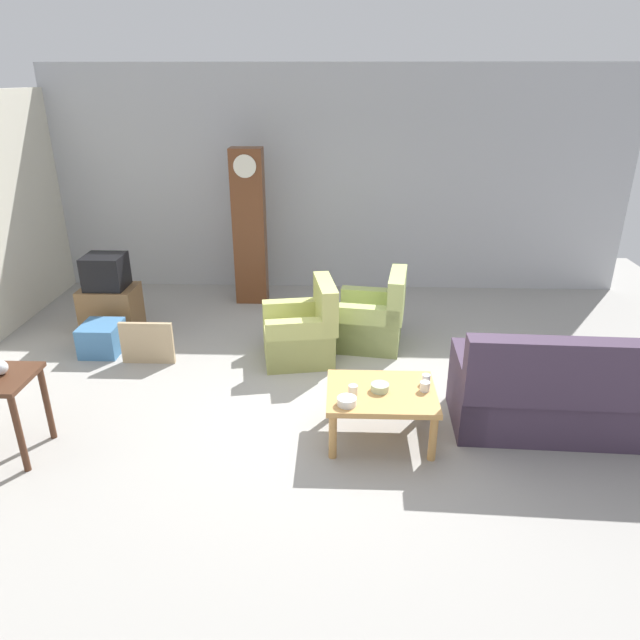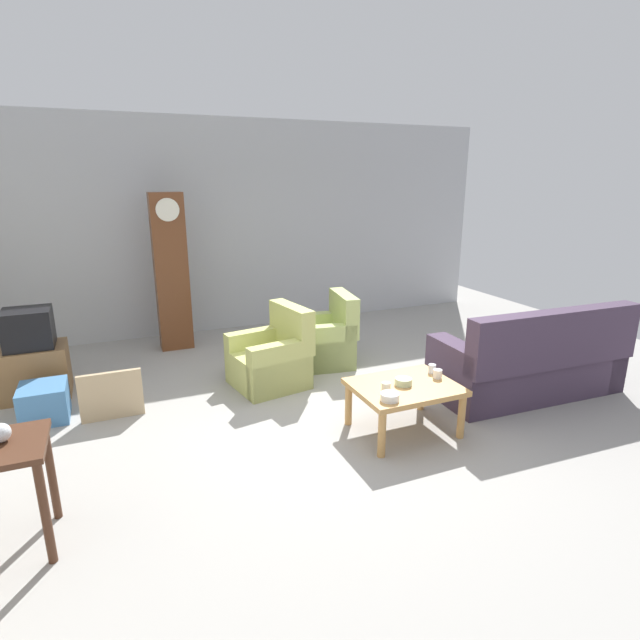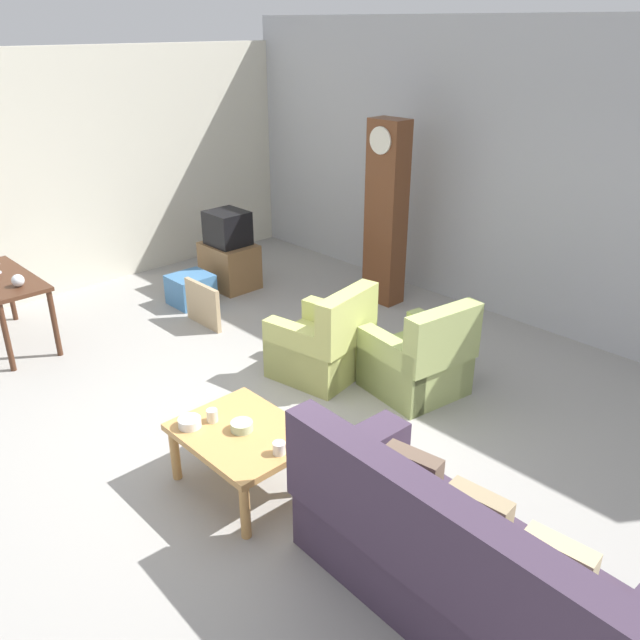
# 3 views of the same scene
# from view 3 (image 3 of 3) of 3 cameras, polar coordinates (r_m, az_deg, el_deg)

# --- Properties ---
(ground_plane) EXTENTS (10.40, 10.40, 0.00)m
(ground_plane) POSITION_cam_3_polar(r_m,az_deg,el_deg) (5.51, -4.92, -9.88)
(ground_plane) COLOR #999691
(garage_door_wall) EXTENTS (8.40, 0.16, 3.20)m
(garage_door_wall) POSITION_cam_3_polar(r_m,az_deg,el_deg) (7.47, 17.06, 11.94)
(garage_door_wall) COLOR #ADAFB5
(garage_door_wall) RESTS_ON ground_plane
(pegboard_wall_left) EXTENTS (0.12, 6.40, 2.88)m
(pegboard_wall_left) POSITION_cam_3_polar(r_m,az_deg,el_deg) (8.58, -21.42, 11.78)
(pegboard_wall_left) COLOR beige
(pegboard_wall_left) RESTS_ON ground_plane
(couch_floral) EXTENTS (2.13, 0.96, 1.04)m
(couch_floral) POSITION_cam_3_polar(r_m,az_deg,el_deg) (3.95, 12.19, -20.40)
(couch_floral) COLOR #423347
(couch_floral) RESTS_ON ground_plane
(armchair_olive_near) EXTENTS (0.91, 0.89, 0.92)m
(armchair_olive_near) POSITION_cam_3_polar(r_m,az_deg,el_deg) (6.19, 0.29, -2.31)
(armchair_olive_near) COLOR #B7BC66
(armchair_olive_near) RESTS_ON ground_plane
(armchair_olive_far) EXTENTS (0.89, 0.87, 0.92)m
(armchair_olive_far) POSITION_cam_3_polar(r_m,az_deg,el_deg) (5.97, 8.66, -3.69)
(armchair_olive_far) COLOR #A8B869
(armchair_olive_far) RESTS_ON ground_plane
(coffee_table_wood) EXTENTS (0.96, 0.76, 0.48)m
(coffee_table_wood) POSITION_cam_3_polar(r_m,az_deg,el_deg) (4.75, -6.73, -10.33)
(coffee_table_wood) COLOR tan
(coffee_table_wood) RESTS_ON ground_plane
(console_table_dark) EXTENTS (1.30, 0.56, 0.75)m
(console_table_dark) POSITION_cam_3_polar(r_m,az_deg,el_deg) (7.42, -26.10, 2.64)
(console_table_dark) COLOR #472819
(console_table_dark) RESTS_ON ground_plane
(grandfather_clock) EXTENTS (0.44, 0.30, 2.16)m
(grandfather_clock) POSITION_cam_3_polar(r_m,az_deg,el_deg) (7.69, 5.82, 9.26)
(grandfather_clock) COLOR brown
(grandfather_clock) RESTS_ON ground_plane
(tv_stand_cabinet) EXTENTS (0.68, 0.52, 0.57)m
(tv_stand_cabinet) POSITION_cam_3_polar(r_m,az_deg,el_deg) (8.41, -7.93, 4.78)
(tv_stand_cabinet) COLOR brown
(tv_stand_cabinet) RESTS_ON ground_plane
(tv_crt) EXTENTS (0.48, 0.44, 0.42)m
(tv_crt) POSITION_cam_3_polar(r_m,az_deg,el_deg) (8.26, -8.13, 8.01)
(tv_crt) COLOR black
(tv_crt) RESTS_ON tv_stand_cabinet
(framed_picture_leaning) EXTENTS (0.60, 0.05, 0.49)m
(framed_picture_leaning) POSITION_cam_3_polar(r_m,az_deg,el_deg) (7.36, -10.26, 1.33)
(framed_picture_leaning) COLOR tan
(framed_picture_leaning) RESTS_ON ground_plane
(storage_box_blue) EXTENTS (0.44, 0.47, 0.36)m
(storage_box_blue) POSITION_cam_3_polar(r_m,az_deg,el_deg) (7.99, -11.27, 2.66)
(storage_box_blue) COLOR teal
(storage_box_blue) RESTS_ON ground_plane
(glass_dome_cloche) EXTENTS (0.12, 0.12, 0.12)m
(glass_dome_cloche) POSITION_cam_3_polar(r_m,az_deg,el_deg) (7.02, -25.01, 3.17)
(glass_dome_cloche) COLOR silver
(glass_dome_cloche) RESTS_ON console_table_dark
(cup_white_porcelain) EXTENTS (0.09, 0.09, 0.09)m
(cup_white_porcelain) POSITION_cam_3_polar(r_m,az_deg,el_deg) (4.44, -3.61, -11.16)
(cup_white_porcelain) COLOR white
(cup_white_porcelain) RESTS_ON coffee_table_wood
(cup_blue_rimmed) EXTENTS (0.07, 0.07, 0.09)m
(cup_blue_rimmed) POSITION_cam_3_polar(r_m,az_deg,el_deg) (4.49, -2.12, -10.64)
(cup_blue_rimmed) COLOR silver
(cup_blue_rimmed) RESTS_ON coffee_table_wood
(cup_cream_tall) EXTENTS (0.08, 0.08, 0.09)m
(cup_cream_tall) POSITION_cam_3_polar(r_m,az_deg,el_deg) (4.82, -9.45, -8.27)
(cup_cream_tall) COLOR beige
(cup_cream_tall) RESTS_ON coffee_table_wood
(bowl_white_stacked) EXTENTS (0.17, 0.17, 0.07)m
(bowl_white_stacked) POSITION_cam_3_polar(r_m,az_deg,el_deg) (4.80, -11.38, -8.82)
(bowl_white_stacked) COLOR white
(bowl_white_stacked) RESTS_ON coffee_table_wood
(bowl_shallow_green) EXTENTS (0.16, 0.16, 0.07)m
(bowl_shallow_green) POSITION_cam_3_polar(r_m,az_deg,el_deg) (4.70, -6.88, -9.23)
(bowl_shallow_green) COLOR #B2C69E
(bowl_shallow_green) RESTS_ON coffee_table_wood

